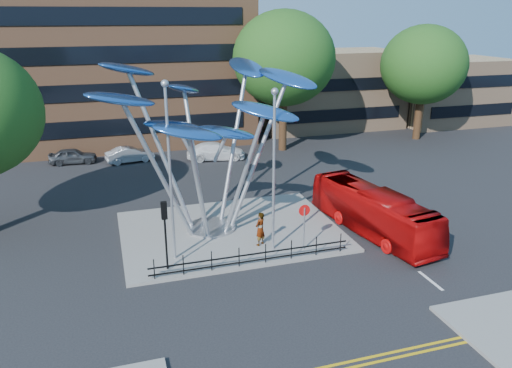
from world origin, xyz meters
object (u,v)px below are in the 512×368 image
object	(u,v)px
parked_car_left	(73,156)
parked_car_mid	(130,155)
tree_right	(284,59)
leaf_sculpture	(205,110)
tree_far	(424,65)
pedestrian	(260,229)
street_lamp_right	(274,157)
no_entry_sign_island	(304,219)
street_lamp_left	(169,158)
traffic_light_island	(165,221)
red_bus	(373,211)
parked_car_right	(216,151)

from	to	relation	value
parked_car_left	parked_car_mid	distance (m)	4.61
tree_right	leaf_sculpture	distance (m)	18.37
tree_far	parked_car_left	distance (m)	32.60
pedestrian	parked_car_left	bearing A→B (deg)	-98.08
leaf_sculpture	street_lamp_right	distance (m)	4.83
no_entry_sign_island	parked_car_left	xyz separation A→B (m)	(-11.93, 20.48, -1.18)
pedestrian	street_lamp_left	bearing A→B (deg)	-33.19
parked_car_mid	no_entry_sign_island	bearing A→B (deg)	-168.90
tree_far	no_entry_sign_island	distance (m)	28.42
street_lamp_right	parked_car_left	distance (m)	22.99
no_entry_sign_island	parked_car_mid	bearing A→B (deg)	110.87
no_entry_sign_island	leaf_sculpture	bearing A→B (deg)	134.33
leaf_sculpture	traffic_light_island	distance (m)	6.65
street_lamp_right	pedestrian	distance (m)	4.12
street_lamp_left	red_bus	distance (m)	11.83
parked_car_mid	parked_car_right	size ratio (longest dim) A/B	0.80
red_bus	parked_car_left	size ratio (longest dim) A/B	2.45
street_lamp_right	pedestrian	xyz separation A→B (m)	(-0.48, 0.67, -4.04)
red_bus	traffic_light_island	bearing A→B (deg)	176.53
street_lamp_left	street_lamp_right	world-z (taller)	street_lamp_left
leaf_sculpture	red_bus	distance (m)	10.76
tree_far	no_entry_sign_island	size ratio (longest dim) A/B	4.41
leaf_sculpture	no_entry_sign_island	bearing A→B (deg)	-45.67
tree_right	street_lamp_right	distance (m)	20.64
parked_car_mid	pedestrian	bearing A→B (deg)	-173.21
tree_right	tree_far	xyz separation A→B (m)	(14.00, 0.00, -0.93)
pedestrian	red_bus	bearing A→B (deg)	144.14
tree_right	no_entry_sign_island	size ratio (longest dim) A/B	4.94
leaf_sculpture	pedestrian	distance (m)	6.87
street_lamp_left	parked_car_mid	bearing A→B (deg)	92.89
no_entry_sign_island	traffic_light_island	bearing A→B (deg)	-179.87
red_bus	street_lamp_left	bearing A→B (deg)	171.63
red_bus	pedestrian	world-z (taller)	red_bus
parked_car_mid	street_lamp_right	bearing A→B (deg)	-172.44
pedestrian	parked_car_mid	xyz separation A→B (m)	(-5.46, 18.35, -0.42)
traffic_light_island	parked_car_mid	distance (m)	19.62
street_lamp_right	no_entry_sign_island	world-z (taller)	street_lamp_right
red_bus	pedestrian	size ratio (longest dim) A/B	5.05
leaf_sculpture	no_entry_sign_island	world-z (taller)	leaf_sculpture
tree_right	pedestrian	xyz separation A→B (m)	(-7.98, -18.33, -6.98)
leaf_sculpture	red_bus	size ratio (longest dim) A/B	1.38
tree_right	red_bus	distance (m)	19.64
traffic_light_island	no_entry_sign_island	size ratio (longest dim) A/B	1.40
traffic_light_island	parked_car_left	bearing A→B (deg)	103.54
parked_car_right	traffic_light_island	bearing A→B (deg)	168.90
tree_right	no_entry_sign_island	xyz separation A→B (m)	(-6.00, -19.48, -6.22)
no_entry_sign_island	parked_car_mid	world-z (taller)	no_entry_sign_island
leaf_sculpture	red_bus	world-z (taller)	leaf_sculpture
tree_far	tree_right	bearing A→B (deg)	-180.00
parked_car_left	parked_car_right	size ratio (longest dim) A/B	0.77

